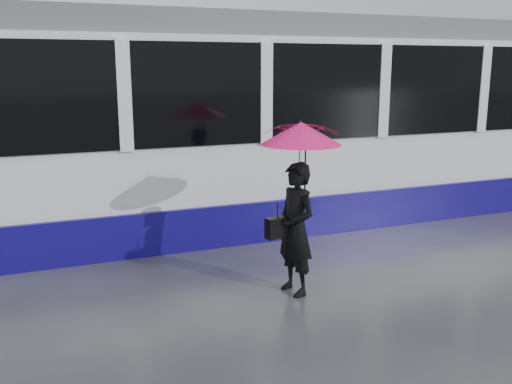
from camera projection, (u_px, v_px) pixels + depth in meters
name	position (u px, v px, depth m)	size (l,w,h in m)	color
ground	(187.00, 286.00, 6.84)	(90.00, 90.00, 0.00)	#28282D
rails	(144.00, 231.00, 9.10)	(34.00, 1.51, 0.02)	#3F3D38
woman	(296.00, 229.00, 6.48)	(0.56, 0.37, 1.53)	black
umbrella	(301.00, 149.00, 6.30)	(1.06, 1.06, 1.04)	#E61349
handbag	(277.00, 227.00, 6.41)	(0.29, 0.17, 0.42)	black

